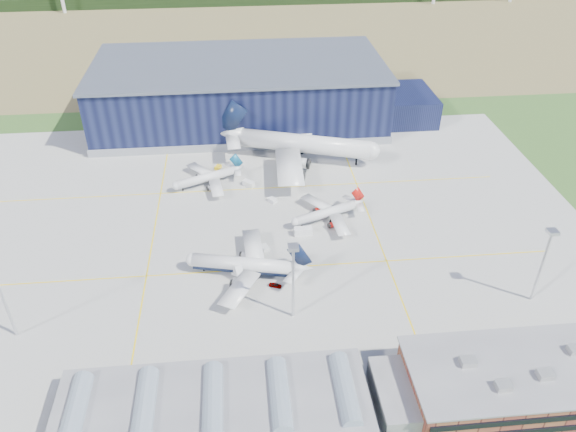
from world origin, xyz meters
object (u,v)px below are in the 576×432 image
at_px(airliner_red, 326,209).
at_px(car_a, 275,285).
at_px(gse_cart_b, 272,200).
at_px(ops_building, 511,382).
at_px(gse_cart_a, 265,248).
at_px(light_mast_east, 545,254).
at_px(light_mast_center, 293,270).
at_px(gse_van_a, 303,231).
at_px(airliner_regional, 205,174).
at_px(car_b, 202,375).
at_px(hangar, 246,94).
at_px(gse_van_b, 249,184).
at_px(airliner_widebody, 305,135).
at_px(airstair, 237,272).
at_px(gse_tug_c, 218,167).
at_px(airliner_navy, 242,258).

bearing_deg(airliner_red, car_a, 37.10).
distance_m(airliner_red, gse_cart_b, 21.29).
xyz_separation_m(ops_building, gse_cart_a, (-50.48, 59.24, -4.16)).
bearing_deg(light_mast_east, light_mast_center, 180.00).
distance_m(light_mast_center, gse_van_a, 39.10).
distance_m(airliner_regional, car_a, 61.26).
bearing_deg(car_b, airliner_red, -23.09).
bearing_deg(airliner_red, gse_cart_b, -60.18).
xyz_separation_m(hangar, gse_van_b, (-1.68, -57.72, -10.59)).
height_order(light_mast_east, airliner_red, light_mast_east).
relative_size(airliner_regional, gse_van_b, 6.31).
relative_size(airliner_widebody, gse_cart_a, 21.98).
bearing_deg(light_mast_center, airliner_widebody, 81.06).
bearing_deg(airliner_red, ops_building, 90.64).
relative_size(ops_building, airliner_red, 1.65).
distance_m(airstair, car_a, 12.00).
relative_size(gse_cart_a, car_b, 0.73).
height_order(gse_van_b, airstair, airstair).
xyz_separation_m(light_mast_center, car_a, (-3.66, 11.80, -14.83)).
distance_m(ops_building, gse_van_a, 76.02).
xyz_separation_m(gse_tug_c, car_b, (-3.16, -98.84, 0.02)).
relative_size(hangar, gse_tug_c, 49.60).
xyz_separation_m(gse_cart_a, gse_van_b, (-3.40, 37.85, 0.38)).
bearing_deg(airliner_navy, gse_cart_a, -108.58).
relative_size(gse_cart_b, car_a, 0.84).
xyz_separation_m(airliner_widebody, gse_van_a, (-6.35, -49.26, -9.31)).
bearing_deg(airliner_widebody, airstair, -93.70).
xyz_separation_m(hangar, car_a, (3.53, -113.00, -11.01)).
height_order(gse_cart_b, airstair, airstair).
xyz_separation_m(gse_van_a, car_a, (-10.68, -23.94, -0.62)).
xyz_separation_m(ops_building, airliner_red, (-29.84, 72.83, -0.25)).
relative_size(gse_tug_c, car_a, 0.82).
relative_size(gse_tug_c, gse_cart_b, 0.98).
bearing_deg(airliner_regional, gse_van_a, 108.80).
bearing_deg(gse_tug_c, airliner_red, -23.89).
bearing_deg(gse_van_b, airstair, -144.67).
bearing_deg(car_a, ops_building, -108.68).
relative_size(airliner_red, airstair, 5.58).
distance_m(airliner_red, airstair, 39.10).
relative_size(airliner_regional, car_b, 6.99).
distance_m(airliner_red, car_b, 71.95).
bearing_deg(gse_tug_c, gse_van_a, -35.74).
bearing_deg(gse_van_b, hangar, 39.87).
xyz_separation_m(ops_building, airliner_navy, (-57.46, 48.00, 1.23)).
bearing_deg(gse_van_a, airliner_red, -51.79).
bearing_deg(car_b, light_mast_east, -69.39).
height_order(light_mast_center, light_mast_east, same).
bearing_deg(gse_cart_a, ops_building, -70.47).
distance_m(airliner_widebody, gse_tug_c, 34.97).
height_order(light_mast_east, gse_cart_b, light_mast_east).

